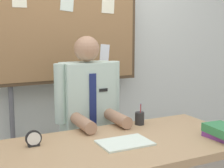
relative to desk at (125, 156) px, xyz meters
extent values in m
cube|color=silver|center=(0.00, 1.31, 0.69)|extent=(6.40, 0.08, 2.70)
cube|color=tan|center=(0.00, 0.00, 0.07)|extent=(1.60, 0.81, 0.05)
cube|color=tan|center=(0.74, 0.34, -0.31)|extent=(0.07, 0.07, 0.70)
cube|color=#B2CCBC|center=(0.00, 0.63, 0.17)|extent=(0.40, 0.22, 0.77)
sphere|color=#A87A5B|center=(0.00, 0.63, 0.65)|extent=(0.20, 0.20, 0.20)
cylinder|color=#B2CCBC|center=(-0.23, 0.61, 0.32)|extent=(0.09, 0.09, 0.46)
cylinder|color=#B2CCBC|center=(0.23, 0.61, 0.32)|extent=(0.09, 0.09, 0.46)
cylinder|color=#A87A5B|center=(-0.14, 0.37, 0.14)|extent=(0.09, 0.30, 0.09)
cylinder|color=#A87A5B|center=(0.14, 0.37, 0.14)|extent=(0.09, 0.30, 0.09)
cube|color=navy|center=(0.00, 0.52, 0.22)|extent=(0.06, 0.01, 0.50)
cube|color=black|center=(0.09, 0.52, 0.34)|extent=(0.07, 0.01, 0.02)
cube|color=#4C3823|center=(0.00, 1.11, 0.82)|extent=(1.40, 0.05, 1.00)
cube|color=olive|center=(0.00, 1.09, 0.82)|extent=(1.34, 0.04, 0.94)
cylinder|color=#59595E|center=(-0.51, 1.14, -0.15)|extent=(0.04, 0.04, 1.01)
cylinder|color=#59595E|center=(0.51, 1.14, -0.15)|extent=(0.04, 0.04, 1.01)
cube|color=silver|center=(0.00, 1.07, 1.04)|extent=(0.13, 0.00, 0.17)
cube|color=white|center=(0.36, 1.07, 0.59)|extent=(0.11, 0.00, 0.17)
cube|color=#F4EFCC|center=(0.40, 1.07, 1.04)|extent=(0.14, 0.00, 0.18)
cube|color=#72337F|center=(0.62, -0.23, 0.11)|extent=(0.18, 0.26, 0.03)
cube|color=#337F47|center=(0.61, -0.23, 0.15)|extent=(0.18, 0.26, 0.06)
cube|color=silver|center=(-0.01, -0.02, 0.10)|extent=(0.33, 0.24, 0.01)
cylinder|color=black|center=(-0.54, 0.19, 0.14)|extent=(0.10, 0.02, 0.10)
cylinder|color=white|center=(-0.54, 0.18, 0.14)|extent=(0.08, 0.00, 0.08)
cube|color=black|center=(-0.54, 0.19, 0.10)|extent=(0.07, 0.04, 0.01)
cylinder|color=#262626|center=(0.29, 0.31, 0.14)|extent=(0.07, 0.07, 0.09)
cylinder|color=#263399|center=(0.30, 0.31, 0.18)|extent=(0.01, 0.01, 0.15)
cylinder|color=maroon|center=(0.29, 0.29, 0.18)|extent=(0.01, 0.01, 0.15)
camera|label=1|loc=(-0.98, -1.77, 0.80)|focal=53.02mm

